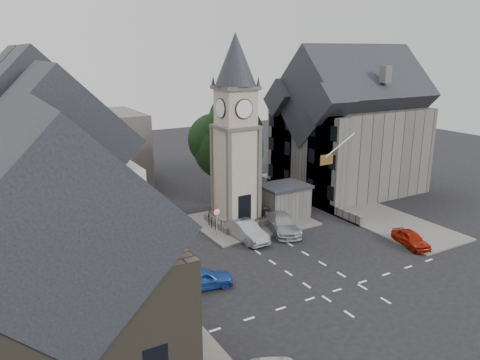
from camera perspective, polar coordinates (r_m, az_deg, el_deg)
ground at (r=35.28m, az=6.01°, el=-9.41°), size 120.00×120.00×0.00m
pavement_west at (r=35.58m, az=-16.87°, el=-9.70°), size 6.00×30.00×0.14m
pavement_east at (r=48.17m, az=12.01°, el=-2.66°), size 6.00×26.00×0.14m
central_island at (r=42.16m, az=1.27°, el=-4.95°), size 10.00×8.00×0.16m
road_markings at (r=31.51m, az=12.04°, el=-12.91°), size 20.00×8.00×0.01m
clock_tower at (r=39.30m, az=-0.53°, el=5.71°), size 4.86×4.86×16.25m
stone_shelter at (r=43.00m, az=5.39°, el=-2.52°), size 4.30×3.30×3.08m
town_tree at (r=44.76m, az=-1.48°, el=5.43°), size 7.20×7.20×10.80m
warning_sign_post at (r=37.22m, az=-2.86°, el=-4.60°), size 0.70×0.19×2.85m
terrace_pink at (r=42.65m, az=-24.69°, el=2.95°), size 8.10×7.60×12.80m
terrace_cream at (r=34.87m, az=-23.27°, el=0.56°), size 8.10×7.60×12.80m
terrace_tudor at (r=27.34m, az=-20.97°, el=-3.98°), size 8.10×7.60×12.00m
building_sw_stone at (r=19.31m, az=-20.54°, el=-14.98°), size 8.60×7.60×10.40m
backdrop_west at (r=55.23m, az=-22.14°, el=3.08°), size 20.00×10.00×8.00m
east_building at (r=51.22m, az=13.17°, el=5.51°), size 14.40×11.40×12.60m
east_boundary_wall at (r=47.77m, az=7.93°, el=-2.13°), size 0.40×16.00×0.90m
flagpole at (r=40.96m, az=12.09°, el=4.17°), size 3.68×0.10×2.74m
car_west_blue at (r=30.82m, az=-4.55°, el=-11.88°), size 4.10×2.17×1.33m
car_west_silver at (r=33.17m, az=-14.18°, el=-10.04°), size 4.96×2.60×1.55m
car_west_grey at (r=32.23m, az=-13.61°, el=-10.85°), size 5.89×4.97×1.50m
car_island_silver at (r=37.91m, az=0.79°, el=-6.25°), size 1.82×4.69×1.52m
car_island_east at (r=39.70m, az=5.15°, el=-5.29°), size 3.53×5.59×1.51m
car_east_red at (r=39.19m, az=20.11°, el=-6.73°), size 2.20×3.84×1.23m
pedestrian at (r=46.21m, az=7.54°, el=-2.27°), size 0.66×0.52×1.60m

